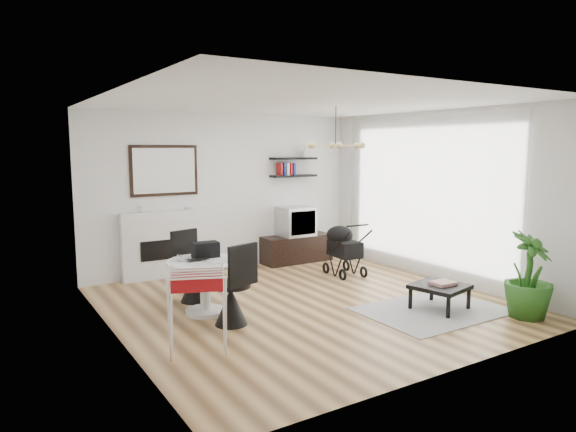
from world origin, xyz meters
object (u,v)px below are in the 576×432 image
fireplace (168,236)px  stroller (343,251)px  dining_table (205,279)px  drying_rack (198,311)px  coffee_table (440,287)px  tv_console (297,249)px  potted_plant (529,275)px  crt_tv (296,221)px

fireplace → stroller: (2.55, -1.38, -0.29)m
dining_table → stroller: stroller is taller
drying_rack → coffee_table: bearing=17.0°
coffee_table → dining_table: bearing=151.1°
tv_console → drying_rack: 4.48m
tv_console → dining_table: (-2.63, -1.92, 0.21)m
drying_rack → potted_plant: (3.95, -1.07, 0.08)m
tv_console → drying_rack: bearing=-135.9°
dining_table → drying_rack: 1.33m
drying_rack → stroller: stroller is taller
crt_tv → coffee_table: size_ratio=0.82×
crt_tv → coffee_table: bearing=-88.8°
dining_table → potted_plant: bearing=-33.9°
dining_table → drying_rack: (-0.58, -1.19, 0.00)m
crt_tv → potted_plant: potted_plant is taller
fireplace → tv_console: 2.45m
fireplace → crt_tv: 2.39m
tv_console → potted_plant: potted_plant is taller
tv_console → potted_plant: size_ratio=1.24×
drying_rack → coffee_table: (3.26, -0.28, -0.16)m
tv_console → coffee_table: bearing=-89.3°
fireplace → coffee_table: fireplace is taller
tv_console → dining_table: dining_table is taller
dining_table → coffee_table: 3.06m
dining_table → coffee_table: bearing=-28.9°
tv_console → drying_rack: drying_rack is taller
tv_console → crt_tv: 0.52m
stroller → coffee_table: size_ratio=1.21×
crt_tv → dining_table: bearing=-143.7°
fireplace → dining_table: 2.11m
fireplace → crt_tv: size_ratio=3.51×
dining_table → drying_rack: bearing=-116.0°
potted_plant → coffee_table: bearing=131.3°
crt_tv → drying_rack: size_ratio=0.70×
dining_table → tv_console: bearing=36.1°
fireplace → dining_table: fireplace is taller
dining_table → crt_tv: bearing=36.3°
fireplace → drying_rack: bearing=-103.8°
crt_tv → potted_plant: size_ratio=0.57×
stroller → fireplace: bearing=156.8°
stroller → potted_plant: (0.60, -2.97, 0.15)m
crt_tv → coffee_table: 3.42m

